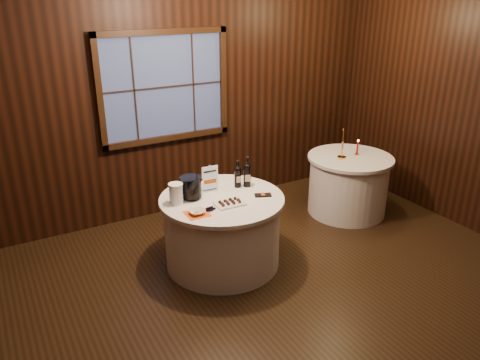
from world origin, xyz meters
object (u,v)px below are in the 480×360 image
port_bottle_right (247,174)px  side_table (348,184)px  chocolate_box (263,195)px  cracker_bowl (197,212)px  port_bottle_left (238,175)px  glass_pitcher (176,193)px  chocolate_plate (230,203)px  grape_bunch (210,209)px  brass_candlestick (342,147)px  sign_stand (210,182)px  main_table (222,230)px  ice_bucket (191,187)px  red_candle (357,149)px

port_bottle_right → side_table: bearing=28.9°
chocolate_box → cracker_bowl: (-0.77, -0.05, 0.02)m
chocolate_box → port_bottle_left: bearing=131.5°
port_bottle_left → glass_pitcher: bearing=-166.8°
chocolate_plate → glass_pitcher: bearing=146.8°
chocolate_plate → cracker_bowl: 0.37m
grape_bunch → brass_candlestick: 2.17m
chocolate_box → glass_pitcher: glass_pitcher is taller
sign_stand → main_table: bearing=-78.5°
port_bottle_right → ice_bucket: size_ratio=1.47×
port_bottle_right → chocolate_plate: 0.51m
port_bottle_left → red_candle: 1.84m
side_table → grape_bunch: grape_bunch is taller
port_bottle_left → chocolate_box: port_bottle_left is taller
chocolate_plate → grape_bunch: chocolate_plate is taller
glass_pitcher → cracker_bowl: 0.34m
brass_candlestick → red_candle: size_ratio=1.90×
main_table → chocolate_box: 0.58m
sign_stand → red_candle: (2.14, 0.10, -0.02)m
port_bottle_left → chocolate_box: (0.11, -0.33, -0.12)m
port_bottle_left → grape_bunch: bearing=-135.4°
ice_bucket → brass_candlestick: (2.14, 0.18, 0.02)m
sign_stand → chocolate_box: bearing=-39.3°
main_table → glass_pitcher: bearing=167.9°
side_table → red_candle: 0.48m
chocolate_plate → port_bottle_right: bearing=39.6°
port_bottle_left → chocolate_plate: 0.47m
port_bottle_left → cracker_bowl: (-0.66, -0.38, -0.11)m
ice_bucket → chocolate_box: bearing=-24.9°
port_bottle_right → ice_bucket: (-0.65, 0.01, -0.03)m
main_table → side_table: same height
side_table → grape_bunch: 2.33m
chocolate_box → glass_pitcher: 0.89m
port_bottle_left → red_candle: bearing=13.2°
sign_stand → cracker_bowl: bearing=-125.4°
port_bottle_right → cracker_bowl: 0.84m
grape_bunch → ice_bucket: bearing=96.6°
ice_bucket → glass_pitcher: 0.18m
chocolate_box → grape_bunch: (-0.62, -0.04, 0.01)m
main_table → sign_stand: (-0.03, 0.21, 0.48)m
brass_candlestick → red_candle: 0.25m
side_table → chocolate_box: (-1.61, -0.48, 0.39)m
sign_stand → glass_pitcher: bearing=-161.7°
glass_pitcher → red_candle: 2.57m
glass_pitcher → ice_bucket: bearing=5.4°
main_table → ice_bucket: (-0.28, 0.13, 0.50)m
main_table → port_bottle_left: 0.60m
grape_bunch → cracker_bowl: cracker_bowl is taller
chocolate_plate → red_candle: (2.12, 0.50, 0.07)m
port_bottle_left → brass_candlestick: size_ratio=0.78×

